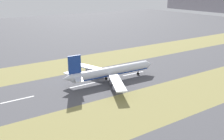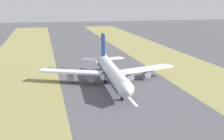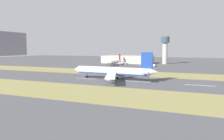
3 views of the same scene
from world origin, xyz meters
name	(u,v)px [view 1 (image 1 of 3)]	position (x,y,z in m)	size (l,w,h in m)	color
ground_plane	(103,80)	(0.00, 0.00, 0.00)	(800.00, 800.00, 0.00)	#4C4C51
grass_median_west	(73,64)	(-45.00, 0.00, 0.00)	(40.00, 600.00, 0.01)	olive
grass_median_east	(149,105)	(45.00, 0.00, 0.00)	(40.00, 600.00, 0.01)	olive
centreline_dash_near	(18,100)	(0.00, -54.75, 0.01)	(1.20, 18.00, 0.01)	silver
centreline_dash_mid	(83,85)	(0.00, -14.75, 0.01)	(1.20, 18.00, 0.01)	silver
centreline_dash_far	(133,74)	(0.00, 25.25, 0.01)	(1.20, 18.00, 0.01)	silver
airplane_main_jet	(109,72)	(2.68, 3.34, 6.02)	(64.08, 67.17, 20.20)	silver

